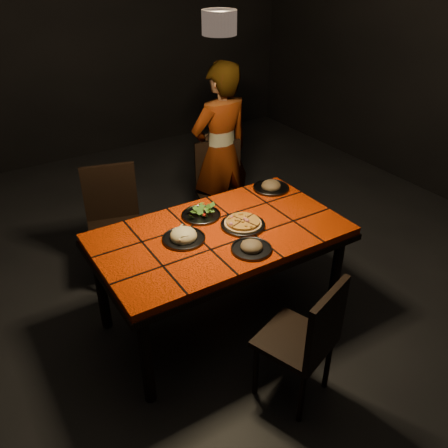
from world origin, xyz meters
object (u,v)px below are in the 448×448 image
chair_far_right (221,186)px  diner (221,153)px  chair_far_left (114,216)px  plate_pasta (184,237)px  chair_near (308,337)px  plate_pizza (243,224)px  dining_table (220,241)px

chair_far_right → diner: bearing=74.3°
chair_far_left → plate_pasta: size_ratio=3.34×
chair_near → chair_far_right: chair_far_right is taller
chair_far_left → diner: diner is taller
chair_far_left → plate_pizza: 1.14m
plate_pizza → plate_pasta: plate_pasta is taller
chair_far_right → diner: (0.06, 0.09, 0.27)m
chair_near → diner: bearing=-127.2°
dining_table → chair_far_right: 1.14m
chair_far_left → chair_far_right: (0.98, 0.02, -0.01)m
dining_table → plate_pizza: 0.19m
chair_far_right → plate_pasta: 1.27m
chair_near → diner: 1.99m
diner → plate_pasta: bearing=44.8°
diner → chair_near: bearing=68.8°
chair_far_left → chair_far_right: 0.98m
diner → chair_far_right: bearing=53.5°
plate_pizza → plate_pasta: (-0.41, 0.06, 0.01)m
chair_far_left → diner: size_ratio=0.58×
chair_far_left → plate_pizza: size_ratio=2.93×
chair_far_right → chair_near: bearing=-89.5°
chair_near → chair_far_left: bearing=-95.4°
plate_pizza → chair_near: bearing=-97.2°
plate_pasta → chair_far_left: bearing=99.2°
dining_table → diner: bearing=58.2°
chair_near → chair_far_left: (-0.45, 1.77, 0.04)m
chair_far_left → chair_near: bearing=-60.7°
chair_near → chair_far_right: 1.86m
chair_near → plate_pizza: size_ratio=2.72×
chair_near → plate_pasta: bearing=-90.3°
dining_table → diner: diner is taller
chair_far_left → plate_pizza: chair_far_left is taller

